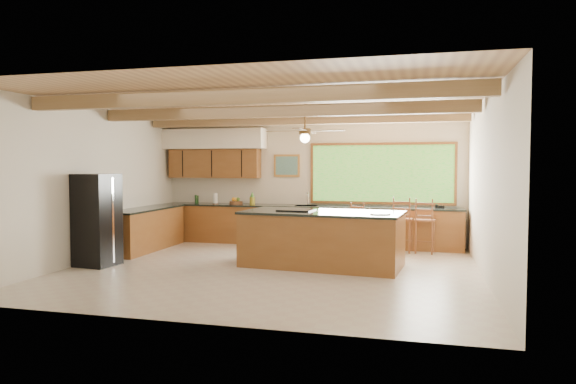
# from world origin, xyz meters

# --- Properties ---
(ground) EXTENTS (7.20, 7.20, 0.00)m
(ground) POSITION_xyz_m (0.00, 0.00, 0.00)
(ground) COLOR beige
(ground) RESTS_ON ground
(room_shell) EXTENTS (7.27, 6.54, 3.02)m
(room_shell) POSITION_xyz_m (-0.17, 0.65, 2.21)
(room_shell) COLOR beige
(room_shell) RESTS_ON ground
(counter_run) EXTENTS (7.12, 3.10, 1.23)m
(counter_run) POSITION_xyz_m (-0.82, 2.52, 0.46)
(counter_run) COLOR brown
(counter_run) RESTS_ON ground
(island) EXTENTS (3.02, 1.63, 1.03)m
(island) POSITION_xyz_m (0.82, 0.52, 0.51)
(island) COLOR brown
(island) RESTS_ON ground
(refrigerator) EXTENTS (0.73, 0.71, 1.70)m
(refrigerator) POSITION_xyz_m (-3.22, -0.47, 0.85)
(refrigerator) COLOR black
(refrigerator) RESTS_ON ground
(bar_stool_a) EXTENTS (0.43, 0.43, 0.94)m
(bar_stool_a) POSITION_xyz_m (1.44, 2.40, 0.56)
(bar_stool_a) COLOR brown
(bar_stool_a) RESTS_ON ground
(bar_stool_b) EXTENTS (0.48, 0.48, 1.06)m
(bar_stool_b) POSITION_xyz_m (1.32, 2.39, 0.63)
(bar_stool_b) COLOR brown
(bar_stool_b) RESTS_ON ground
(bar_stool_c) EXTENTS (0.47, 0.47, 1.17)m
(bar_stool_c) POSITION_xyz_m (2.67, 2.36, 0.69)
(bar_stool_c) COLOR brown
(bar_stool_c) RESTS_ON ground
(bar_stool_d) EXTENTS (0.47, 0.47, 1.19)m
(bar_stool_d) POSITION_xyz_m (2.21, 2.39, 0.70)
(bar_stool_d) COLOR brown
(bar_stool_d) RESTS_ON ground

